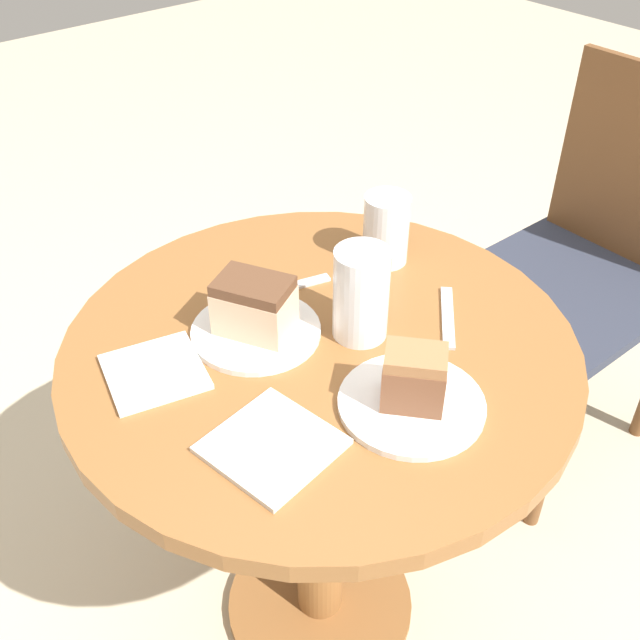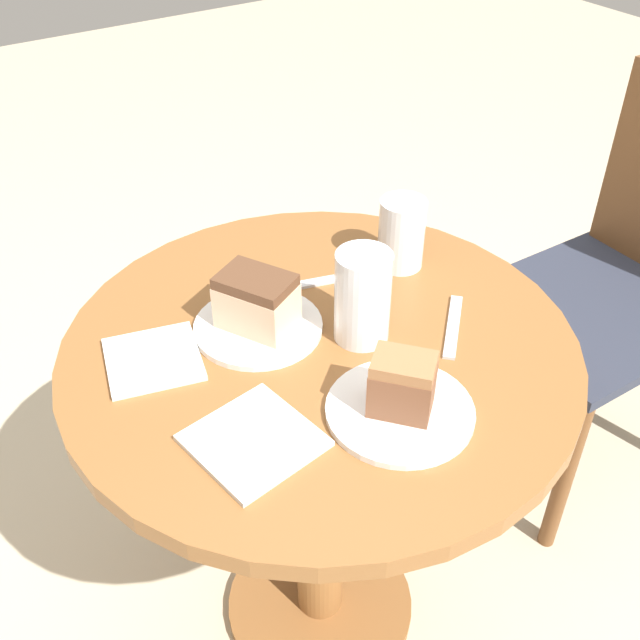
{
  "view_description": "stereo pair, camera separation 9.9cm",
  "coord_description": "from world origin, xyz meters",
  "px_view_note": "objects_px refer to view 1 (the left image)",
  "views": [
    {
      "loc": [
        0.66,
        -0.55,
        1.43
      ],
      "look_at": [
        0.0,
        0.0,
        0.76
      ],
      "focal_mm": 42.0,
      "sensor_mm": 36.0,
      "label": 1
    },
    {
      "loc": [
        0.72,
        -0.47,
        1.43
      ],
      "look_at": [
        0.0,
        0.0,
        0.76
      ],
      "focal_mm": 42.0,
      "sensor_mm": 36.0,
      "label": 2
    }
  ],
  "objects_px": {
    "chair": "(580,269)",
    "plate_far": "(411,404)",
    "cake_slice_near": "(254,306)",
    "plate_near": "(256,331)",
    "glass_water": "(361,298)",
    "cake_slice_far": "(414,378)",
    "glass_lemonade": "(386,233)"
  },
  "relations": [
    {
      "from": "plate_far",
      "to": "glass_lemonade",
      "type": "distance_m",
      "value": 0.36
    },
    {
      "from": "cake_slice_near",
      "to": "cake_slice_far",
      "type": "relative_size",
      "value": 1.31
    },
    {
      "from": "glass_water",
      "to": "glass_lemonade",
      "type": "bearing_deg",
      "value": 125.72
    },
    {
      "from": "plate_near",
      "to": "cake_slice_far",
      "type": "xyz_separation_m",
      "value": [
        0.26,
        0.07,
        0.05
      ]
    },
    {
      "from": "plate_near",
      "to": "cake_slice_far",
      "type": "distance_m",
      "value": 0.27
    },
    {
      "from": "plate_near",
      "to": "glass_lemonade",
      "type": "xyz_separation_m",
      "value": [
        -0.02,
        0.29,
        0.05
      ]
    },
    {
      "from": "plate_far",
      "to": "glass_lemonade",
      "type": "bearing_deg",
      "value": 141.89
    },
    {
      "from": "cake_slice_near",
      "to": "cake_slice_far",
      "type": "height_order",
      "value": "cake_slice_near"
    },
    {
      "from": "cake_slice_near",
      "to": "plate_far",
      "type": "bearing_deg",
      "value": 14.66
    },
    {
      "from": "chair",
      "to": "glass_lemonade",
      "type": "height_order",
      "value": "chair"
    },
    {
      "from": "plate_near",
      "to": "glass_lemonade",
      "type": "height_order",
      "value": "glass_lemonade"
    },
    {
      "from": "glass_water",
      "to": "cake_slice_far",
      "type": "bearing_deg",
      "value": -18.33
    },
    {
      "from": "cake_slice_far",
      "to": "glass_lemonade",
      "type": "height_order",
      "value": "glass_lemonade"
    },
    {
      "from": "cake_slice_far",
      "to": "glass_water",
      "type": "distance_m",
      "value": 0.17
    },
    {
      "from": "cake_slice_far",
      "to": "cake_slice_near",
      "type": "bearing_deg",
      "value": -165.34
    },
    {
      "from": "cake_slice_near",
      "to": "glass_lemonade",
      "type": "bearing_deg",
      "value": 94.52
    },
    {
      "from": "plate_far",
      "to": "glass_water",
      "type": "bearing_deg",
      "value": 161.67
    },
    {
      "from": "plate_far",
      "to": "cake_slice_far",
      "type": "distance_m",
      "value": 0.05
    },
    {
      "from": "glass_water",
      "to": "plate_far",
      "type": "bearing_deg",
      "value": -18.33
    },
    {
      "from": "cake_slice_near",
      "to": "glass_lemonade",
      "type": "distance_m",
      "value": 0.29
    },
    {
      "from": "chair",
      "to": "cake_slice_near",
      "type": "relative_size",
      "value": 6.76
    },
    {
      "from": "cake_slice_far",
      "to": "glass_water",
      "type": "xyz_separation_m",
      "value": [
        -0.16,
        0.05,
        0.01
      ]
    },
    {
      "from": "chair",
      "to": "plate_far",
      "type": "bearing_deg",
      "value": -73.71
    },
    {
      "from": "chair",
      "to": "plate_near",
      "type": "height_order",
      "value": "chair"
    },
    {
      "from": "chair",
      "to": "plate_far",
      "type": "xyz_separation_m",
      "value": [
        0.22,
        -0.8,
        0.25
      ]
    },
    {
      "from": "glass_lemonade",
      "to": "glass_water",
      "type": "bearing_deg",
      "value": -54.28
    },
    {
      "from": "chair",
      "to": "cake_slice_near",
      "type": "bearing_deg",
      "value": -91.68
    },
    {
      "from": "plate_near",
      "to": "glass_water",
      "type": "height_order",
      "value": "glass_water"
    },
    {
      "from": "plate_near",
      "to": "glass_lemonade",
      "type": "distance_m",
      "value": 0.29
    },
    {
      "from": "chair",
      "to": "glass_lemonade",
      "type": "distance_m",
      "value": 0.65
    },
    {
      "from": "chair",
      "to": "plate_far",
      "type": "height_order",
      "value": "chair"
    },
    {
      "from": "cake_slice_near",
      "to": "glass_water",
      "type": "bearing_deg",
      "value": 51.12
    }
  ]
}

